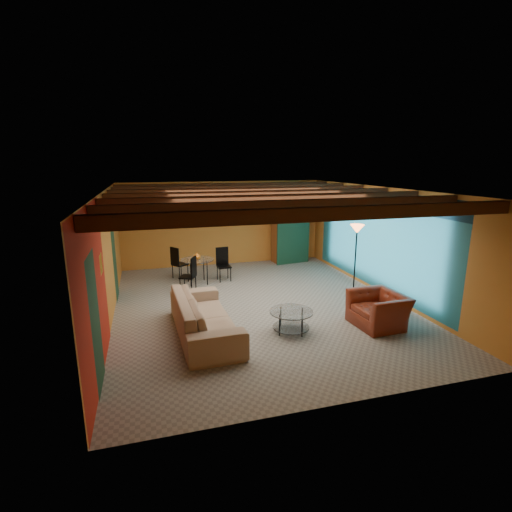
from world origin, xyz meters
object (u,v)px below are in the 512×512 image
object	(u,v)px
sofa	(204,316)
dining_table	(197,267)
potted_plant	(291,195)
floor_lamp	(355,259)
armoire	(290,232)
armchair	(378,310)
vase	(197,246)
coffee_table	(291,321)

from	to	relation	value
sofa	dining_table	distance (m)	3.34
sofa	potted_plant	size ratio (longest dim) A/B	5.78
floor_lamp	potted_plant	distance (m)	3.75
dining_table	potted_plant	xyz separation A→B (m)	(3.35, 1.60, 1.77)
potted_plant	armoire	bearing A→B (deg)	0.00
armchair	vase	bearing A→B (deg)	-144.36
armoire	armchair	bearing A→B (deg)	-99.81
floor_lamp	dining_table	bearing A→B (deg)	153.87
armchair	vase	world-z (taller)	vase
potted_plant	coffee_table	bearing A→B (deg)	-110.61
armchair	potted_plant	xyz separation A→B (m)	(0.16, 5.49, 1.90)
coffee_table	armoire	size ratio (longest dim) A/B	0.43
armchair	dining_table	bearing A→B (deg)	-144.36
sofa	potted_plant	bearing A→B (deg)	-38.60
dining_table	sofa	bearing A→B (deg)	-95.27
dining_table	armchair	bearing A→B (deg)	-50.65
dining_table	vase	world-z (taller)	vase
sofa	armchair	world-z (taller)	sofa
dining_table	floor_lamp	distance (m)	4.25
coffee_table	sofa	bearing A→B (deg)	168.16
floor_lamp	coffee_table	bearing A→B (deg)	-143.29
armoire	floor_lamp	bearing A→B (deg)	-90.77
armchair	coffee_table	world-z (taller)	armchair
floor_lamp	armoire	bearing A→B (deg)	97.40
dining_table	coffee_table	bearing A→B (deg)	-69.70
potted_plant	armchair	bearing A→B (deg)	-91.64
sofa	vase	distance (m)	3.41
sofa	armoire	distance (m)	6.17
armchair	potted_plant	world-z (taller)	potted_plant
sofa	dining_table	bearing A→B (deg)	-7.33
armchair	dining_table	distance (m)	5.03
floor_lamp	potted_plant	xyz separation A→B (m)	(-0.45, 3.46, 1.36)
vase	floor_lamp	bearing A→B (deg)	-26.13
sofa	armoire	xyz separation A→B (m)	(3.65, 4.93, 0.63)
dining_table	armoire	world-z (taller)	armoire
armchair	vase	xyz separation A→B (m)	(-3.19, 3.89, 0.71)
armchair	potted_plant	size ratio (longest dim) A/B	2.34
armoire	vase	bearing A→B (deg)	-162.60
coffee_table	dining_table	distance (m)	3.93
armoire	potted_plant	world-z (taller)	potted_plant
sofa	vase	size ratio (longest dim) A/B	13.20
dining_table	floor_lamp	bearing A→B (deg)	-26.13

